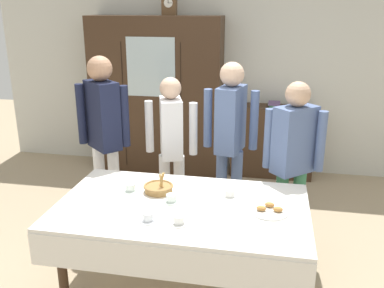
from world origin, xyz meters
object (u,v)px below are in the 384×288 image
object	(u,v)px
tea_cup_mid_right	(171,199)
spoon_center	(112,212)
bread_basket	(159,188)
book_stack	(274,104)
pastry_plate	(269,210)
spoon_near_right	(123,203)
spoon_front_edge	(158,180)
dining_table	(181,217)
bookshelf_low	(272,141)
tea_cup_near_left	(148,218)
tea_cup_far_right	(130,188)
person_near_right_end	(104,127)
person_by_cabinet	(230,131)
wall_cabinet	(157,96)
person_behind_table_left	(171,139)
person_beside_shelf	(293,153)
tea_cup_mid_left	(230,194)
tea_cup_front_edge	(179,220)
mantel_clock	(169,5)

from	to	relation	value
tea_cup_mid_right	spoon_center	bearing A→B (deg)	-147.29
bread_basket	book_stack	bearing A→B (deg)	70.01
pastry_plate	tea_cup_mid_right	bearing A→B (deg)	178.52
spoon_near_right	spoon_front_edge	distance (m)	0.49
dining_table	spoon_center	xyz separation A→B (m)	(-0.47, -0.18, 0.09)
bookshelf_low	tea_cup_near_left	size ratio (longest dim) A/B	8.15
dining_table	tea_cup_far_right	bearing A→B (deg)	157.33
person_near_right_end	person_by_cabinet	world-z (taller)	person_near_right_end
wall_cabinet	spoon_front_edge	xyz separation A→B (m)	(0.60, -2.14, -0.27)
tea_cup_far_right	spoon_near_right	distance (m)	0.22
spoon_center	person_near_right_end	bearing A→B (deg)	114.03
spoon_center	spoon_front_edge	distance (m)	0.66
tea_cup_far_right	person_near_right_end	bearing A→B (deg)	125.26
person_behind_table_left	person_beside_shelf	world-z (taller)	person_beside_shelf
person_behind_table_left	spoon_near_right	bearing A→B (deg)	-96.00
bookshelf_low	tea_cup_mid_left	xyz separation A→B (m)	(-0.31, -2.40, 0.32)
dining_table	tea_cup_near_left	distance (m)	0.33
spoon_near_right	person_by_cabinet	world-z (taller)	person_by_cabinet
dining_table	person_near_right_end	world-z (taller)	person_near_right_end
dining_table	book_stack	size ratio (longest dim) A/B	8.43
tea_cup_front_edge	person_by_cabinet	distance (m)	1.40
bread_basket	person_by_cabinet	bearing A→B (deg)	61.72
spoon_center	person_near_right_end	size ratio (longest dim) A/B	0.07
tea_cup_far_right	spoon_front_edge	world-z (taller)	tea_cup_far_right
tea_cup_mid_right	person_behind_table_left	size ratio (longest dim) A/B	0.08
bread_basket	wall_cabinet	bearing A→B (deg)	105.76
tea_cup_front_edge	book_stack	bearing A→B (deg)	78.23
tea_cup_near_left	tea_cup_front_edge	world-z (taller)	same
wall_cabinet	tea_cup_far_right	distance (m)	2.45
bookshelf_low	tea_cup_near_left	bearing A→B (deg)	-105.83
tea_cup_mid_right	tea_cup_front_edge	bearing A→B (deg)	-67.34
tea_cup_near_left	person_behind_table_left	distance (m)	1.34
tea_cup_near_left	pastry_plate	size ratio (longest dim) A/B	0.46
person_by_cabinet	spoon_center	bearing A→B (deg)	-119.01
dining_table	mantel_clock	size ratio (longest dim) A/B	7.83
tea_cup_far_right	person_behind_table_left	size ratio (longest dim) A/B	0.08
tea_cup_near_left	person_behind_table_left	world-z (taller)	person_behind_table_left
spoon_front_edge	person_near_right_end	world-z (taller)	person_near_right_end
spoon_near_right	person_near_right_end	size ratio (longest dim) A/B	0.07
pastry_plate	person_by_cabinet	distance (m)	1.17
pastry_plate	spoon_center	bearing A→B (deg)	-168.56
spoon_near_right	spoon_center	xyz separation A→B (m)	(-0.03, -0.16, 0.00)
bread_basket	tea_cup_front_edge	bearing A→B (deg)	-60.14
dining_table	person_by_cabinet	bearing A→B (deg)	77.56
wall_cabinet	spoon_near_right	distance (m)	2.67
mantel_clock	dining_table	bearing A→B (deg)	-74.79
pastry_plate	tea_cup_near_left	bearing A→B (deg)	-160.01
wall_cabinet	spoon_near_right	world-z (taller)	wall_cabinet
dining_table	spoon_center	world-z (taller)	spoon_center
spoon_near_right	spoon_center	distance (m)	0.16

